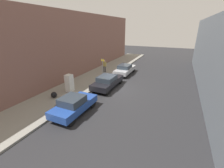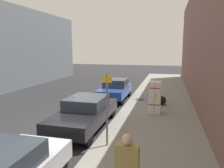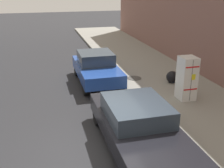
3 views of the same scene
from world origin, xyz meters
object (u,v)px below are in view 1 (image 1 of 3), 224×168
(pedestrian_walking_far, at_px, (105,65))
(parked_sedan_silver, at_px, (125,69))
(trash_bag, at_px, (54,95))
(discarded_refrigerator, at_px, (69,83))
(parked_hatchback_blue, at_px, (74,105))
(street_sign_post, at_px, (103,68))
(parked_sedan_dark, at_px, (108,81))

(pedestrian_walking_far, distance_m, parked_sedan_silver, 3.00)
(trash_bag, relative_size, parked_sedan_silver, 0.12)
(discarded_refrigerator, xyz_separation_m, parked_hatchback_blue, (2.98, -3.16, -0.26))
(street_sign_post, relative_size, parked_hatchback_blue, 0.66)
(pedestrian_walking_far, height_order, parked_hatchback_blue, pedestrian_walking_far)
(discarded_refrigerator, xyz_separation_m, parked_sedan_dark, (2.98, 2.71, -0.27))
(parked_sedan_silver, bearing_deg, parked_hatchback_blue, -90.00)
(discarded_refrigerator, height_order, parked_sedan_silver, discarded_refrigerator)
(discarded_refrigerator, height_order, trash_bag, discarded_refrigerator)
(trash_bag, relative_size, parked_hatchback_blue, 0.14)
(discarded_refrigerator, height_order, pedestrian_walking_far, pedestrian_walking_far)
(pedestrian_walking_far, bearing_deg, parked_sedan_silver, -6.69)
(discarded_refrigerator, relative_size, street_sign_post, 0.66)
(street_sign_post, distance_m, parked_sedan_silver, 4.15)
(street_sign_post, bearing_deg, parked_sedan_dark, -50.36)
(discarded_refrigerator, xyz_separation_m, parked_sedan_silver, (2.98, 8.36, -0.28))
(parked_hatchback_blue, bearing_deg, trash_bag, 159.04)
(discarded_refrigerator, bearing_deg, parked_sedan_silver, 70.35)
(trash_bag, height_order, parked_hatchback_blue, parked_hatchback_blue)
(pedestrian_walking_far, xyz_separation_m, parked_hatchback_blue, (2.88, -10.79, -0.41))
(pedestrian_walking_far, xyz_separation_m, parked_sedan_dark, (2.88, -4.92, -0.43))
(trash_bag, distance_m, pedestrian_walking_far, 9.55)
(street_sign_post, relative_size, parked_sedan_silver, 0.57)
(discarded_refrigerator, height_order, parked_hatchback_blue, discarded_refrigerator)
(trash_bag, xyz_separation_m, pedestrian_walking_far, (0.44, 9.51, 0.74))
(parked_sedan_silver, bearing_deg, parked_sedan_dark, -90.00)
(trash_bag, bearing_deg, street_sign_post, 75.11)
(trash_bag, bearing_deg, discarded_refrigerator, 79.97)
(street_sign_post, xyz_separation_m, pedestrian_walking_far, (-1.29, 3.01, -0.45))
(pedestrian_walking_far, bearing_deg, parked_sedan_dark, -80.52)
(parked_sedan_dark, xyz_separation_m, parked_sedan_silver, (0.00, 5.65, -0.01))
(street_sign_post, relative_size, pedestrian_walking_far, 1.51)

